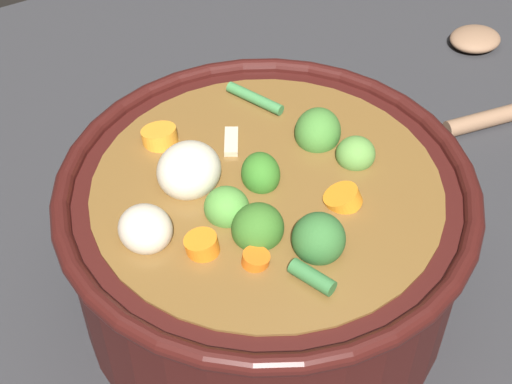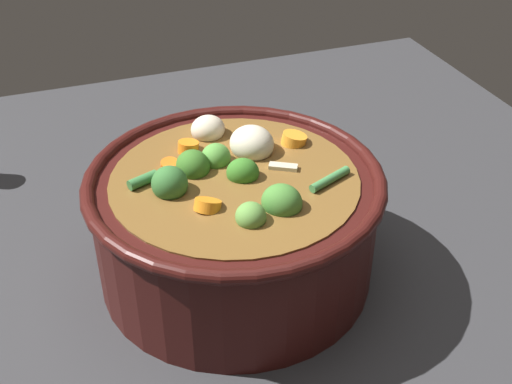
# 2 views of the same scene
# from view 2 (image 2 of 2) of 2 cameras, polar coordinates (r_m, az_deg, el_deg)

# --- Properties ---
(ground_plane) EXTENTS (1.10, 1.10, 0.00)m
(ground_plane) POSITION_cam_2_polar(r_m,az_deg,el_deg) (0.75, -1.69, -6.80)
(ground_plane) COLOR #2D2D30
(cooking_pot) EXTENTS (0.31, 0.31, 0.15)m
(cooking_pot) POSITION_cam_2_polar(r_m,az_deg,el_deg) (0.71, -1.79, -2.57)
(cooking_pot) COLOR #38110F
(cooking_pot) RESTS_ON ground_plane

